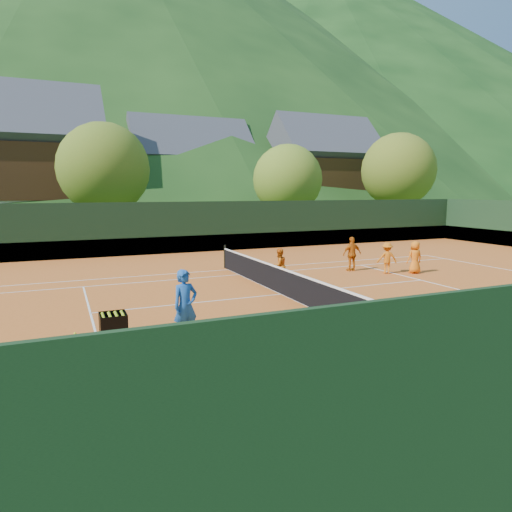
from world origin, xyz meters
name	(u,v)px	position (x,y,z in m)	size (l,w,h in m)	color
ground	(281,295)	(0.00, 0.00, 0.00)	(400.00, 400.00, 0.00)	#2C4C17
clay_court	(281,294)	(0.00, 0.00, 0.01)	(40.00, 24.00, 0.02)	#BB581E
mountain_far	(102,41)	(10.00, 160.00, 55.00)	(280.00, 280.00, 110.00)	#153312
mountain_far_right	(317,79)	(90.00, 150.00, 47.50)	(260.00, 260.00, 95.00)	#133311
coach	(185,306)	(-4.43, -3.67, 0.91)	(0.65, 0.43, 1.78)	#1951A4
student_a	(279,266)	(0.80, 1.82, 0.71)	(0.67, 0.52, 1.38)	orange
student_b	(352,254)	(5.07, 2.97, 0.80)	(0.92, 0.38, 1.57)	#D06712
student_c	(415,257)	(7.26, 1.36, 0.74)	(0.70, 0.46, 1.43)	orange
student_d	(387,258)	(6.10, 1.81, 0.71)	(0.89, 0.51, 1.38)	orange
tennis_ball_0	(228,456)	(-5.15, -8.68, 0.05)	(0.07, 0.07, 0.07)	yellow
tennis_ball_1	(75,334)	(-6.90, -2.03, 0.05)	(0.07, 0.07, 0.07)	yellow
tennis_ball_4	(394,314)	(1.84, -3.74, 0.05)	(0.07, 0.07, 0.07)	yellow
tennis_ball_6	(191,509)	(-5.89, -9.49, 0.05)	(0.07, 0.07, 0.07)	yellow
tennis_ball_7	(207,343)	(-4.00, -4.04, 0.05)	(0.07, 0.07, 0.07)	yellow
tennis_ball_8	(88,439)	(-6.90, -7.45, 0.05)	(0.07, 0.07, 0.07)	yellow
tennis_ball_9	(1,350)	(-8.48, -2.65, 0.05)	(0.07, 0.07, 0.07)	yellow
tennis_ball_11	(390,396)	(-1.88, -8.07, 0.05)	(0.07, 0.07, 0.07)	yellow
tennis_ball_12	(98,359)	(-6.51, -4.14, 0.05)	(0.07, 0.07, 0.07)	yellow
tennis_ball_13	(172,477)	(-5.96, -8.82, 0.05)	(0.07, 0.07, 0.07)	yellow
tennis_ball_14	(261,334)	(-2.55, -3.95, 0.05)	(0.07, 0.07, 0.07)	yellow
tennis_ball_15	(483,319)	(3.80, -5.19, 0.05)	(0.07, 0.07, 0.07)	yellow
tennis_ball_16	(347,441)	(-3.43, -9.00, 0.05)	(0.07, 0.07, 0.07)	yellow
tennis_ball_18	(2,491)	(-7.92, -8.29, 0.05)	(0.07, 0.07, 0.07)	yellow
tennis_ball_21	(44,421)	(-7.51, -6.61, 0.05)	(0.07, 0.07, 0.07)	yellow
tennis_ball_23	(436,304)	(3.87, -3.36, 0.05)	(0.07, 0.07, 0.07)	yellow
tennis_ball_24	(113,385)	(-6.35, -5.65, 0.05)	(0.07, 0.07, 0.07)	yellow
tennis_ball_25	(77,406)	(-7.01, -6.27, 0.05)	(0.07, 0.07, 0.07)	yellow
court_lines	(281,294)	(0.00, 0.00, 0.02)	(23.83, 11.03, 0.00)	white
tennis_net	(282,280)	(0.00, 0.00, 0.52)	(0.10, 12.07, 1.10)	black
perimeter_fence	(282,259)	(0.00, 0.00, 1.27)	(40.40, 24.24, 3.00)	black
ball_hopper	(113,325)	(-6.14, -4.08, 0.77)	(0.57, 0.57, 1.00)	black
chalet_left	(19,167)	(-10.00, 30.00, 5.65)	(13.80, 9.93, 12.92)	beige
chalet_mid	(190,178)	(6.00, 34.00, 4.99)	(12.65, 8.82, 11.45)	beige
chalet_right	(322,176)	(20.00, 30.00, 5.26)	(11.50, 8.82, 11.91)	beige
tree_b	(104,168)	(-4.00, 20.00, 5.19)	(6.40, 6.40, 8.40)	#422B1A
tree_c	(288,179)	(10.00, 19.00, 4.54)	(5.60, 5.60, 7.35)	#3E2819
tree_d	(398,170)	(22.00, 20.00, 5.52)	(6.80, 6.80, 8.93)	#3F2719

